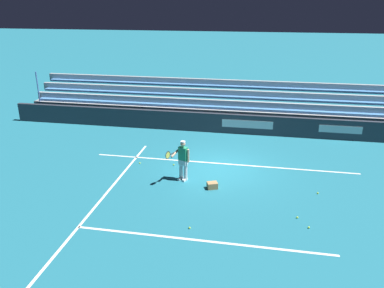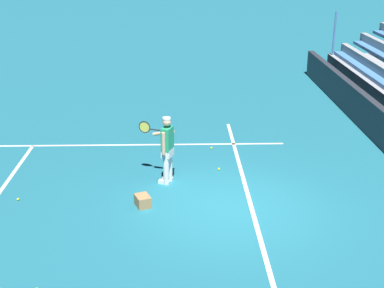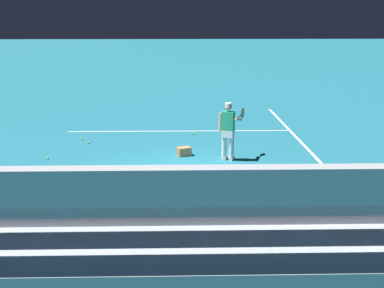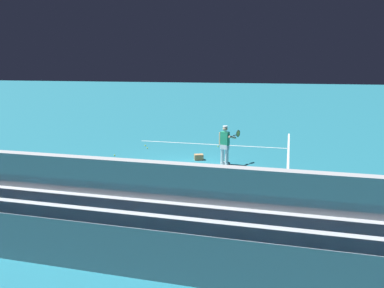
{
  "view_description": "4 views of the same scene",
  "coord_description": "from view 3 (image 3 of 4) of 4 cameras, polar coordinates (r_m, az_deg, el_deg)",
  "views": [
    {
      "loc": [
        -1.51,
        15.18,
        6.97
      ],
      "look_at": [
        1.21,
        0.53,
        1.27
      ],
      "focal_mm": 35.0,
      "sensor_mm": 36.0,
      "label": 1
    },
    {
      "loc": [
        -10.87,
        1.14,
        5.65
      ],
      "look_at": [
        0.4,
        0.85,
        1.41
      ],
      "focal_mm": 50.0,
      "sensor_mm": 36.0,
      "label": 2
    },
    {
      "loc": [
        -0.03,
        -13.83,
        4.22
      ],
      "look_at": [
        0.35,
        0.87,
        0.63
      ],
      "focal_mm": 50.0,
      "sensor_mm": 36.0,
      "label": 3
    },
    {
      "loc": [
        4.01,
        -14.23,
        4.24
      ],
      "look_at": [
        0.07,
        0.95,
        0.95
      ],
      "focal_mm": 35.0,
      "sensor_mm": 36.0,
      "label": 4
    }
  ],
  "objects": [
    {
      "name": "back_wall_sponsor_board",
      "position": [
        9.68,
        -1.26,
        -8.56
      ],
      "size": [
        26.19,
        0.25,
        1.1
      ],
      "color": "#2D333D",
      "rests_on": "ground"
    },
    {
      "name": "tennis_ball_by_box",
      "position": [
        18.79,
        -11.66,
        0.55
      ],
      "size": [
        0.07,
        0.07,
        0.07
      ],
      "primitive_type": "sphere",
      "color": "#CCE533",
      "rests_on": "ground"
    },
    {
      "name": "bleacher_stand",
      "position": [
        7.94,
        -1.13,
        -12.38
      ],
      "size": [
        24.88,
        2.4,
        2.95
      ],
      "color": "#9EA3A8",
      "rests_on": "ground"
    },
    {
      "name": "tennis_ball_near_player",
      "position": [
        18.2,
        -10.95,
        0.16
      ],
      "size": [
        0.07,
        0.07,
        0.07
      ],
      "primitive_type": "sphere",
      "color": "#CCE533",
      "rests_on": "ground"
    },
    {
      "name": "court_sideline_white",
      "position": [
        18.78,
        11.31,
        0.46
      ],
      "size": [
        0.1,
        12.0,
        0.01
      ],
      "primitive_type": "cube",
      "color": "white",
      "rests_on": "ground"
    },
    {
      "name": "tennis_ball_on_baseline",
      "position": [
        15.1,
        12.96,
        -2.75
      ],
      "size": [
        0.07,
        0.07,
        0.07
      ],
      "primitive_type": "sphere",
      "color": "#CCE533",
      "rests_on": "ground"
    },
    {
      "name": "court_service_line_white",
      "position": [
        19.78,
        -1.35,
        1.39
      ],
      "size": [
        8.22,
        0.1,
        0.01
      ],
      "primitive_type": "cube",
      "color": "white",
      "rests_on": "ground"
    },
    {
      "name": "ball_box_cardboard",
      "position": [
        16.33,
        -0.88,
        -0.8
      ],
      "size": [
        0.48,
        0.43,
        0.26
      ],
      "primitive_type": "cube",
      "rotation": [
        0.0,
        0.0,
        0.39
      ],
      "color": "#A87F51",
      "rests_on": "ground"
    },
    {
      "name": "tennis_ball_far_left",
      "position": [
        19.22,
        0.08,
        1.13
      ],
      "size": [
        0.07,
        0.07,
        0.07
      ],
      "primitive_type": "sphere",
      "color": "#CCE533",
      "rests_on": "ground"
    },
    {
      "name": "tennis_ball_midcourt",
      "position": [
        16.54,
        -15.14,
        -1.44
      ],
      "size": [
        0.07,
        0.07,
        0.07
      ],
      "primitive_type": "sphere",
      "color": "#CCE533",
      "rests_on": "ground"
    },
    {
      "name": "tennis_player",
      "position": [
        15.7,
        3.91,
        1.45
      ],
      "size": [
        0.83,
        0.92,
        1.71
      ],
      "color": "silver",
      "rests_on": "ground"
    },
    {
      "name": "ground_plane",
      "position": [
        14.46,
        -1.29,
        -3.27
      ],
      "size": [
        160.0,
        160.0,
        0.0
      ],
      "primitive_type": "plane",
      "color": "#1E6B7F"
    },
    {
      "name": "court_baseline_white",
      "position": [
        13.98,
        -1.28,
        -3.86
      ],
      "size": [
        12.0,
        0.1,
        0.01
      ],
      "primitive_type": "cube",
      "color": "white",
      "rests_on": "ground"
    },
    {
      "name": "tennis_ball_stray_back",
      "position": [
        14.69,
        7.11,
        -2.96
      ],
      "size": [
        0.07,
        0.07,
        0.07
      ],
      "primitive_type": "sphere",
      "color": "#CCE533",
      "rests_on": "ground"
    }
  ]
}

